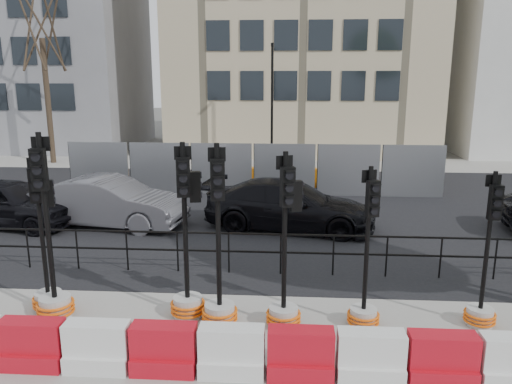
# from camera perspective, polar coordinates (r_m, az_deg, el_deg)

# --- Properties ---
(ground) EXTENTS (120.00, 120.00, 0.00)m
(ground) POSITION_cam_1_polar(r_m,az_deg,el_deg) (10.72, -3.88, -11.73)
(ground) COLOR #51514C
(ground) RESTS_ON ground
(sidewalk_near) EXTENTS (40.00, 6.00, 0.02)m
(sidewalk_near) POSITION_cam_1_polar(r_m,az_deg,el_deg) (8.13, -6.85, -20.56)
(sidewalk_near) COLOR gray
(sidewalk_near) RESTS_ON ground
(road) EXTENTS (40.00, 14.00, 0.03)m
(road) POSITION_cam_1_polar(r_m,az_deg,el_deg) (17.28, -0.82, -1.86)
(road) COLOR black
(road) RESTS_ON ground
(sidewalk_far) EXTENTS (40.00, 4.00, 0.02)m
(sidewalk_far) POSITION_cam_1_polar(r_m,az_deg,el_deg) (26.06, 0.77, 3.29)
(sidewalk_far) COLOR gray
(sidewalk_far) RESTS_ON ground
(building_grey) EXTENTS (11.00, 9.06, 14.00)m
(building_grey) POSITION_cam_1_polar(r_m,az_deg,el_deg) (35.23, -23.03, 16.29)
(building_grey) COLOR gray
(building_grey) RESTS_ON ground
(kerb_railing) EXTENTS (18.00, 0.04, 1.00)m
(kerb_railing) POSITION_cam_1_polar(r_m,az_deg,el_deg) (11.57, -3.14, -6.13)
(kerb_railing) COLOR black
(kerb_railing) RESTS_ON ground
(heras_fencing) EXTENTS (14.33, 1.72, 2.00)m
(heras_fencing) POSITION_cam_1_polar(r_m,az_deg,el_deg) (19.85, -0.21, 2.10)
(heras_fencing) COLOR gray
(heras_fencing) RESTS_ON ground
(lamp_post_far) EXTENTS (0.12, 0.56, 6.00)m
(lamp_post_far) POSITION_cam_1_polar(r_m,az_deg,el_deg) (24.66, 1.84, 10.23)
(lamp_post_far) COLOR black
(lamp_post_far) RESTS_ON ground
(tree_bare_far) EXTENTS (2.00, 2.00, 9.00)m
(tree_bare_far) POSITION_cam_1_polar(r_m,az_deg,el_deg) (28.08, -23.34, 16.58)
(tree_bare_far) COLOR #473828
(tree_bare_far) RESTS_ON ground
(barrier_row) EXTENTS (14.65, 0.50, 0.80)m
(barrier_row) POSITION_cam_1_polar(r_m,az_deg,el_deg) (8.11, -6.65, -17.70)
(barrier_row) COLOR red
(barrier_row) RESTS_ON ground
(traffic_signal_b) EXTENTS (0.61, 0.61, 3.11)m
(traffic_signal_b) POSITION_cam_1_polar(r_m,az_deg,el_deg) (10.61, -22.82, -8.72)
(traffic_signal_b) COLOR beige
(traffic_signal_b) RESTS_ON ground
(traffic_signal_c) EXTENTS (0.70, 0.70, 3.55)m
(traffic_signal_c) POSITION_cam_1_polar(r_m,az_deg,el_deg) (10.23, -22.21, -9.52)
(traffic_signal_c) COLOR beige
(traffic_signal_c) RESTS_ON ground
(traffic_signal_d) EXTENTS (0.66, 0.66, 3.37)m
(traffic_signal_d) POSITION_cam_1_polar(r_m,az_deg,el_deg) (9.60, -7.84, -9.68)
(traffic_signal_d) COLOR beige
(traffic_signal_d) RESTS_ON ground
(traffic_signal_e) EXTENTS (0.67, 0.67, 3.39)m
(traffic_signal_e) POSITION_cam_1_polar(r_m,az_deg,el_deg) (9.29, -4.22, -11.09)
(traffic_signal_e) COLOR beige
(traffic_signal_e) RESTS_ON ground
(traffic_signal_f) EXTENTS (0.64, 0.64, 3.26)m
(traffic_signal_f) POSITION_cam_1_polar(r_m,az_deg,el_deg) (9.17, 3.30, -10.87)
(traffic_signal_f) COLOR beige
(traffic_signal_f) RESTS_ON ground
(traffic_signal_g) EXTENTS (0.59, 0.59, 3.00)m
(traffic_signal_g) POSITION_cam_1_polar(r_m,az_deg,el_deg) (9.44, 12.32, -11.50)
(traffic_signal_g) COLOR beige
(traffic_signal_g) RESTS_ON ground
(traffic_signal_h) EXTENTS (0.57, 0.57, 2.91)m
(traffic_signal_h) POSITION_cam_1_polar(r_m,az_deg,el_deg) (10.15, 24.44, -10.73)
(traffic_signal_h) COLOR beige
(traffic_signal_h) RESTS_ON ground
(car_a) EXTENTS (3.22, 4.95, 1.48)m
(car_a) POSITION_cam_1_polar(r_m,az_deg,el_deg) (16.89, -26.44, -1.09)
(car_a) COLOR black
(car_a) RESTS_ON ground
(car_b) EXTENTS (3.04, 5.11, 1.52)m
(car_b) POSITION_cam_1_polar(r_m,az_deg,el_deg) (15.76, -16.42, -1.11)
(car_b) COLOR #545359
(car_b) RESTS_ON ground
(car_c) EXTENTS (3.77, 5.75, 1.47)m
(car_c) POSITION_cam_1_polar(r_m,az_deg,el_deg) (14.90, 3.84, -1.51)
(car_c) COLOR black
(car_c) RESTS_ON ground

